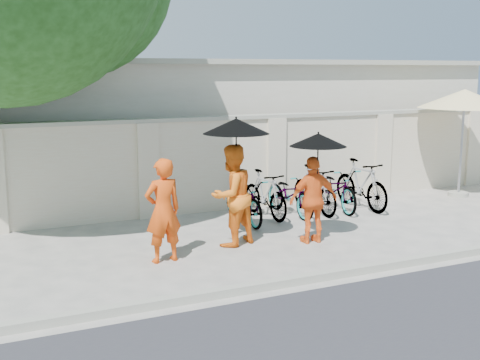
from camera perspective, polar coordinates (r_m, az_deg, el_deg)
name	(u,v)px	position (r m, az deg, el deg)	size (l,w,h in m)	color
ground	(256,251)	(10.41, 1.53, -6.76)	(80.00, 80.00, 0.00)	#B7AEA3
kerb	(307,278)	(8.97, 6.39, -9.26)	(40.00, 0.16, 0.12)	#989889
compound_wall	(233,164)	(13.43, -0.65, 1.53)	(20.00, 0.30, 2.00)	beige
building_behind	(211,122)	(17.22, -2.77, 5.48)	(14.00, 6.00, 3.20)	beige
monk_left	(163,211)	(9.72, -7.30, -2.89)	(0.62, 0.41, 1.70)	#E54A0F
monk_center	(232,195)	(10.56, -0.79, -1.46)	(0.88, 0.68, 1.80)	orange
parasol_center	(236,126)	(10.32, -0.37, 5.14)	(1.15, 1.15, 1.23)	black
monk_right	(313,200)	(10.81, 6.98, -1.88)	(0.92, 0.38, 1.57)	orange
parasol_right	(318,140)	(10.58, 7.42, 3.79)	(1.01, 1.01, 1.10)	black
patio_umbrella	(464,100)	(15.53, 20.51, 7.13)	(2.50, 2.50, 2.62)	#989889
bike_0	(244,200)	(12.21, 0.40, -1.94)	(0.61, 1.75, 0.92)	#9B9CA5
bike_1	(265,194)	(12.64, 2.39, -1.36)	(0.47, 1.66, 1.00)	#9B9CA5
bike_2	(290,194)	(12.87, 4.80, -1.35)	(0.61, 1.74, 0.91)	#9B9CA5
bike_3	(314,190)	(13.13, 7.07, -0.91)	(0.48, 1.72, 1.03)	#9B9CA5
bike_4	(336,189)	(13.48, 9.08, -0.82)	(0.64, 1.82, 0.96)	#9B9CA5
bike_5	(361,184)	(13.69, 11.41, -0.41)	(0.52, 1.84, 1.11)	#9B9CA5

